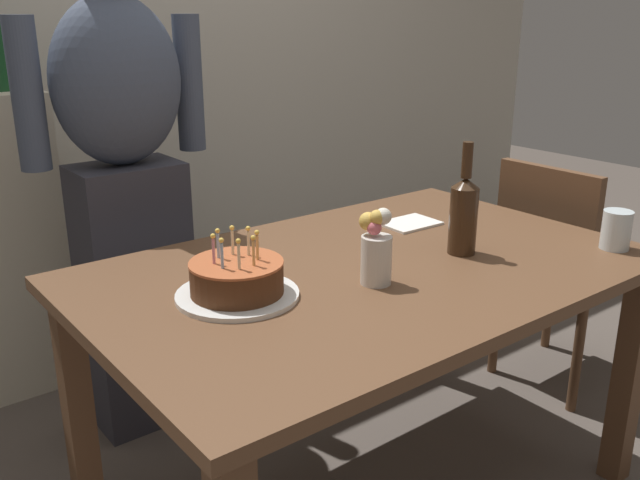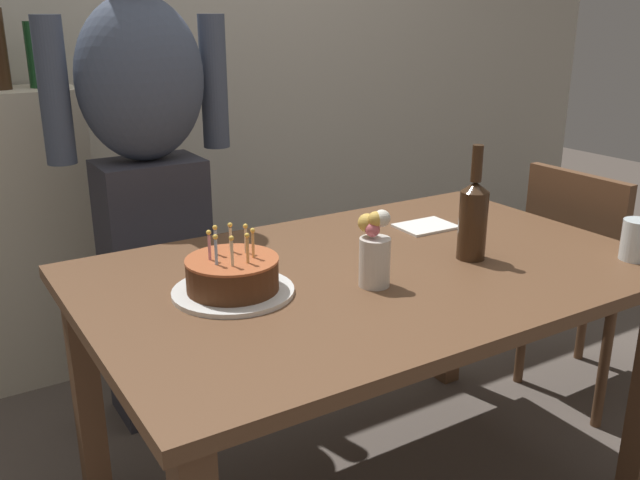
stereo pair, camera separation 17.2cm
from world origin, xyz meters
TOP-DOWN VIEW (x-y plane):
  - back_wall at (0.00, 1.55)m, footprint 5.20×0.10m
  - dining_table at (0.00, 0.00)m, footprint 1.50×0.96m
  - birthday_cake at (-0.39, 0.03)m, footprint 0.29×0.29m
  - water_glass_near at (0.64, -0.33)m, footprint 0.08×0.08m
  - wine_bottle at (0.27, -0.09)m, footprint 0.08×0.08m
  - napkin_stack at (0.35, 0.19)m, footprint 0.18×0.14m
  - flower_vase at (-0.07, -0.10)m, footprint 0.08×0.08m
  - person_man_bearded at (-0.33, 0.81)m, footprint 0.61×0.27m
  - dining_chair at (1.00, 0.07)m, footprint 0.42×0.42m

SIDE VIEW (x-z plane):
  - dining_chair at x=1.00m, z-range 0.08..0.95m
  - dining_table at x=0.00m, z-range 0.27..1.01m
  - napkin_stack at x=0.35m, z-range 0.74..0.75m
  - birthday_cake at x=-0.39m, z-range 0.70..0.86m
  - water_glass_near at x=0.64m, z-range 0.74..0.85m
  - flower_vase at x=-0.07m, z-range 0.73..0.93m
  - wine_bottle at x=0.27m, z-range 0.70..1.01m
  - person_man_bearded at x=-0.33m, z-range 0.04..1.70m
  - back_wall at x=0.00m, z-range 0.00..2.60m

